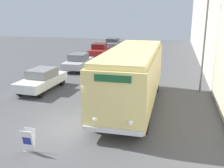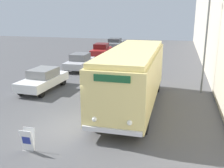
{
  "view_description": "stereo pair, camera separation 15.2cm",
  "coord_description": "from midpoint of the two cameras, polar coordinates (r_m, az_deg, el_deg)",
  "views": [
    {
      "loc": [
        4.75,
        -10.59,
        5.39
      ],
      "look_at": [
        1.86,
        1.27,
        1.95
      ],
      "focal_mm": 42.0,
      "sensor_mm": 36.0,
      "label": 1
    },
    {
      "loc": [
        4.9,
        -10.56,
        5.39
      ],
      "look_at": [
        1.86,
        1.27,
        1.95
      ],
      "focal_mm": 42.0,
      "sensor_mm": 36.0,
      "label": 2
    }
  ],
  "objects": [
    {
      "name": "vintage_bus",
      "position": [
        14.8,
        4.81,
        2.04
      ],
      "size": [
        2.67,
        9.54,
        3.35
      ],
      "color": "black",
      "rests_on": "ground_plane"
    },
    {
      "name": "ground_plane",
      "position": [
        12.81,
        -9.3,
        -9.39
      ],
      "size": [
        80.0,
        80.0,
        0.0
      ],
      "primitive_type": "plane",
      "color": "#4C4C4F"
    },
    {
      "name": "parked_car_far",
      "position": [
        31.75,
        -2.22,
        7.38
      ],
      "size": [
        2.07,
        4.45,
        1.59
      ],
      "rotation": [
        0.0,
        0.0,
        0.06
      ],
      "color": "black",
      "rests_on": "ground_plane"
    },
    {
      "name": "parked_car_mid",
      "position": [
        24.9,
        -6.83,
        4.88
      ],
      "size": [
        1.84,
        4.24,
        1.5
      ],
      "rotation": [
        0.0,
        0.0,
        0.02
      ],
      "color": "black",
      "rests_on": "ground_plane"
    },
    {
      "name": "parked_car_near",
      "position": [
        18.9,
        -14.55,
        1.02
      ],
      "size": [
        2.01,
        4.46,
        1.5
      ],
      "rotation": [
        0.0,
        0.0,
        -0.05
      ],
      "color": "black",
      "rests_on": "ground_plane"
    },
    {
      "name": "sign_board",
      "position": [
        11.07,
        -17.5,
        -11.59
      ],
      "size": [
        0.52,
        0.35,
        0.93
      ],
      "color": "gray",
      "rests_on": "ground_plane"
    },
    {
      "name": "parked_car_distant",
      "position": [
        38.31,
        0.71,
        8.81
      ],
      "size": [
        2.17,
        4.75,
        1.51
      ],
      "rotation": [
        0.0,
        0.0,
        0.05
      ],
      "color": "black",
      "rests_on": "ground_plane"
    },
    {
      "name": "building_wall_right",
      "position": [
        20.77,
        22.15,
        11.79
      ],
      "size": [
        0.3,
        60.0,
        8.76
      ],
      "color": "beige",
      "rests_on": "ground_plane"
    },
    {
      "name": "streetlamp",
      "position": [
        18.19,
        20.18,
        10.98
      ],
      "size": [
        0.36,
        0.36,
        6.46
      ],
      "color": "#595E60",
      "rests_on": "ground_plane"
    }
  ]
}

